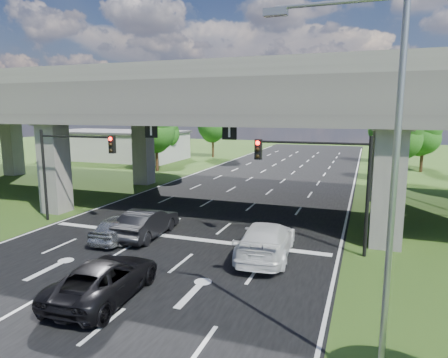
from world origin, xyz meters
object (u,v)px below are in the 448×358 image
Objects in this scene: car_dark at (147,223)px; streetlight_far at (372,125)px; signal_right at (323,172)px; streetlight_near at (377,166)px; car_silver at (120,227)px; car_white at (266,240)px; car_trailing at (105,279)px; signal_left at (70,159)px; streetlight_beyond at (371,121)px.

streetlight_far is at bearing -121.25° from car_dark.
signal_right is 0.60× the size of streetlight_far.
signal_right is 10.33m from streetlight_near.
streetlight_near is at bearing -90.00° from streetlight_far.
streetlight_far is at bearing -124.05° from car_silver.
car_white is 8.00m from car_trailing.
signal_left is 40.30m from streetlight_beyond.
car_white is at bearing -102.15° from streetlight_far.
signal_right is 1.00× the size of signal_left.
car_dark is at bearing -140.62° from car_silver.
streetlight_far reaches higher than car_silver.
car_dark is (-11.90, 9.00, -5.00)m from streetlight_near.
streetlight_near is at bearing 165.65° from car_trailing.
streetlight_far reaches higher than signal_right.
streetlight_near reaches higher than car_silver.
streetlight_far reaches higher than car_trailing.
streetlight_beyond is at bearing 90.00° from streetlight_far.
streetlight_beyond is 38.43m from car_white.
streetlight_beyond is (17.92, 36.06, 1.66)m from signal_left.
signal_left is 1.01× the size of car_white.
car_silver is (-13.02, 7.96, -5.09)m from streetlight_near.
streetlight_near is 2.35× the size of car_silver.
streetlight_near is 15.73m from car_dark.
signal_right is at bearing 0.00° from signal_left.
car_silver is 8.32m from car_white.
streetlight_near reaches higher than car_white.
car_dark is 7.60m from car_trailing.
car_white is (-4.70, 8.18, -4.96)m from streetlight_near.
streetlight_far reaches higher than car_white.
streetlight_beyond is 45.51m from car_trailing.
signal_right is 20.25m from streetlight_far.
car_silver is (-13.02, -38.04, -5.09)m from streetlight_beyond.
streetlight_far is at bearing -112.32° from car_trailing.
streetlight_beyond is 1.85× the size of car_trailing.
car_white is at bearing -97.08° from streetlight_beyond.
streetlight_near is 46.00m from streetlight_beyond.
car_silver is at bearing -64.06° from car_trailing.
car_dark reaches higher than car_trailing.
streetlight_beyond is at bearing 90.00° from streetlight_near.
streetlight_near and streetlight_beyond have the same top height.
streetlight_far is 1.00× the size of streetlight_beyond.
car_dark is (-11.90, -21.00, -5.00)m from streetlight_far.
car_white is at bearing -7.57° from signal_left.
car_white is at bearing -144.05° from signal_right.
signal_right is at bearing -135.25° from car_trailing.
car_trailing is at bearing -108.61° from streetlight_far.
streetlight_beyond reaches higher than car_dark.
car_trailing is at bearing -102.13° from streetlight_beyond.
car_dark is at bearing -75.33° from car_trailing.
car_dark is (-11.90, -37.00, -5.00)m from streetlight_beyond.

